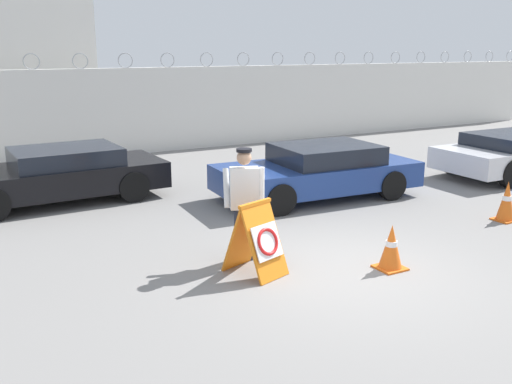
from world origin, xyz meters
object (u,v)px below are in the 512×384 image
Objects in this scene: parked_car_front_coupe at (58,174)px; parked_car_rear_sedan at (319,171)px; traffic_cone_mid at (507,201)px; security_guard at (244,198)px; traffic_cone_near at (391,247)px; barricade_sign at (258,239)px.

parked_car_rear_sedan reaches higher than parked_car_front_coupe.
security_guard is at bearing 173.73° from traffic_cone_mid.
traffic_cone_mid reaches higher than traffic_cone_near.
security_guard is at bearing 141.04° from traffic_cone_near.
barricade_sign is 4.68m from parked_car_rear_sedan.
traffic_cone_mid is (5.42, -0.60, -0.61)m from security_guard.
traffic_cone_mid is 0.17× the size of parked_car_rear_sedan.
traffic_cone_mid is 9.25m from parked_car_front_coupe.
barricade_sign is 1.41× the size of traffic_cone_mid.
parked_car_rear_sedan is at bearing 25.91° from barricade_sign.
parked_car_front_coupe is (-1.79, 5.68, 0.06)m from barricade_sign.
parked_car_front_coupe is at bearing -22.02° from parked_car_rear_sedan.
security_guard is 2.36m from traffic_cone_near.
parked_car_rear_sedan is (3.25, 2.64, -0.40)m from security_guard.
parked_car_rear_sedan reaches higher than traffic_cone_mid.
barricade_sign is at bearing 47.30° from parked_car_rear_sedan.
barricade_sign is 2.04m from traffic_cone_near.
security_guard is at bearing 42.25° from parked_car_rear_sedan.
traffic_cone_near is 0.15× the size of parked_car_front_coupe.
security_guard is 2.28× the size of traffic_cone_mid.
barricade_sign is 0.77m from security_guard.
parked_car_front_coupe is (-7.31, 5.66, 0.22)m from traffic_cone_mid.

